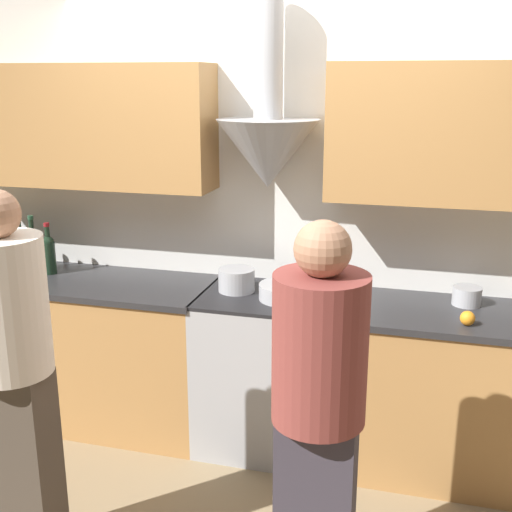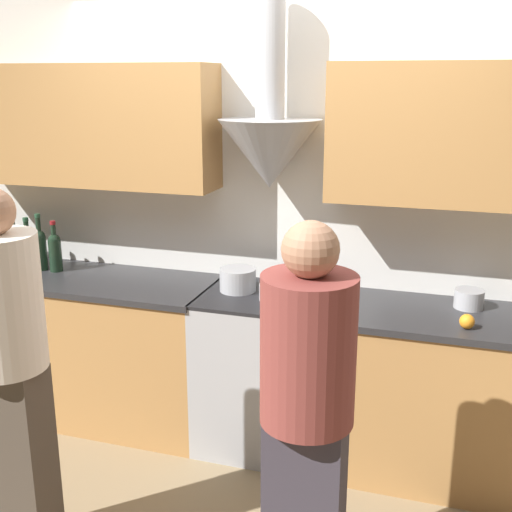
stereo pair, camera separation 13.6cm
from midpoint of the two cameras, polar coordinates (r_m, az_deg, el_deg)
ground_plane at (r=3.66m, az=-0.16°, el=-18.89°), size 12.00×12.00×0.00m
wall_back at (r=3.69m, az=1.28°, el=6.25°), size 8.40×0.56×2.60m
counter_left at (r=4.15m, az=-13.74°, el=-7.78°), size 1.62×0.62×0.91m
counter_right at (r=3.61m, az=14.86°, el=-11.54°), size 1.06×0.62×0.91m
stove_range at (r=3.73m, az=1.54°, el=-10.05°), size 0.66×0.60×0.91m
wine_bottle_2 at (r=4.30m, az=-19.80°, el=0.96°), size 0.07×0.07×0.35m
wine_bottle_3 at (r=4.23m, az=-18.73°, el=0.73°), size 0.08×0.08×0.32m
wine_bottle_4 at (r=4.17m, az=-17.75°, el=0.73°), size 0.08×0.08×0.36m
wine_bottle_5 at (r=4.12m, az=-16.54°, el=0.48°), size 0.08×0.08×0.32m
stock_pot at (r=3.60m, az=-0.55°, el=-2.12°), size 0.21×0.21×0.13m
mixing_bowl at (r=3.47m, az=3.80°, el=-3.22°), size 0.29×0.29×0.08m
orange_fruit at (r=3.26m, az=19.40°, el=-5.52°), size 0.07×0.07×0.07m
saucepan at (r=3.54m, az=19.46°, el=-3.62°), size 0.15×0.15×0.10m
person_foreground_left at (r=2.86m, az=-19.93°, el=-9.14°), size 0.33×0.33×1.67m
person_foreground_right at (r=2.51m, az=6.12°, el=-13.13°), size 0.36×0.36×1.59m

